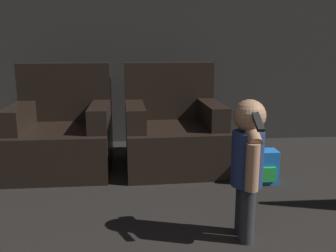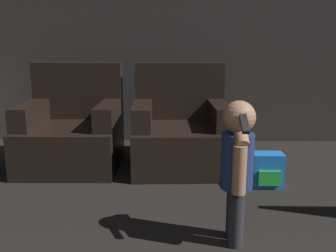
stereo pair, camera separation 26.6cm
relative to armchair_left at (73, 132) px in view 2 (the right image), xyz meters
name	(u,v)px [view 2 (the right image)]	position (x,y,z in m)	size (l,w,h in m)	color
wall_back	(178,24)	(0.97, 0.90, 0.99)	(8.40, 0.05, 2.60)	#33302D
armchair_left	(73,132)	(0.00, 0.00, 0.00)	(0.86, 0.85, 0.92)	black
armchair_right	(181,132)	(0.99, 0.00, 0.00)	(0.88, 0.88, 0.92)	black
person_toddler	(237,161)	(1.28, -1.36, 0.17)	(0.18, 0.32, 0.81)	#28282D
toy_backpack	(267,170)	(1.66, -0.51, -0.18)	(0.24, 0.17, 0.27)	blue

